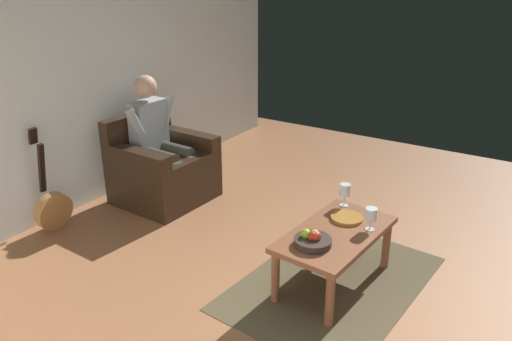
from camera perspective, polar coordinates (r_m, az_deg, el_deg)
name	(u,v)px	position (r m, az deg, el deg)	size (l,w,h in m)	color
ground_plane	(353,302)	(3.70, 10.95, -14.44)	(7.22, 7.22, 0.00)	#9B623E
wall_back	(62,72)	(4.88, -21.23, 10.37)	(6.42, 0.06, 2.63)	silver
rug	(332,282)	(3.87, 8.67, -12.45)	(1.67, 1.13, 0.01)	brown
armchair	(162,170)	(5.08, -10.66, 0.08)	(0.87, 0.83, 0.85)	#2F2014
person_seated	(158,135)	(4.97, -11.04, 3.93)	(0.63, 0.61, 1.24)	#9CA5AC
coffee_table	(335,240)	(3.68, 8.99, -7.78)	(1.01, 0.60, 0.43)	brown
guitar	(52,207)	(4.81, -22.14, -3.88)	(0.34, 0.22, 0.93)	#BB7E47
wine_glass_near	(345,191)	(3.98, 10.07, -2.28)	(0.09, 0.09, 0.18)	silver
wine_glass_far	(371,215)	(3.66, 12.95, -4.96)	(0.09, 0.09, 0.17)	silver
fruit_bowl	(313,240)	(3.44, 6.46, -7.84)	(0.26, 0.26, 0.11)	#322520
decorative_dish	(347,218)	(3.82, 10.28, -5.33)	(0.24, 0.24, 0.02)	#A86F2D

